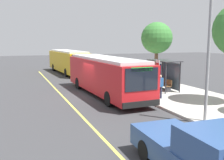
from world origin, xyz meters
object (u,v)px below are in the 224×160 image
object	(u,v)px
pickup_truck	(202,156)
pedestrian_commuter	(160,85)
transit_bus_main	(105,74)
transit_bus_second	(68,61)
route_sign_post	(158,74)
waiting_bench	(164,85)

from	to	relation	value
pickup_truck	pedestrian_commuter	bearing A→B (deg)	154.87
transit_bus_main	transit_bus_second	distance (m)	14.88
transit_bus_main	transit_bus_second	bearing A→B (deg)	179.20
transit_bus_main	route_sign_post	distance (m)	4.45
pickup_truck	waiting_bench	world-z (taller)	pickup_truck
transit_bus_main	route_sign_post	xyz separation A→B (m)	(3.71, 2.43, 0.34)
transit_bus_main	transit_bus_second	world-z (taller)	same
transit_bus_second	pedestrian_commuter	xyz separation A→B (m)	(18.12, 2.73, -0.50)
route_sign_post	pedestrian_commuter	distance (m)	1.09
transit_bus_main	pickup_truck	distance (m)	13.21
transit_bus_second	route_sign_post	size ratio (longest dim) A/B	4.00
pickup_truck	waiting_bench	xyz separation A→B (m)	(-12.30, 6.56, -0.22)
route_sign_post	transit_bus_main	bearing A→B (deg)	-146.81
transit_bus_second	pedestrian_commuter	bearing A→B (deg)	8.58
transit_bus_second	waiting_bench	world-z (taller)	transit_bus_second
route_sign_post	waiting_bench	bearing A→B (deg)	140.02
transit_bus_main	pickup_truck	bearing A→B (deg)	-7.30
waiting_bench	route_sign_post	world-z (taller)	route_sign_post
transit_bus_main	pedestrian_commuter	size ratio (longest dim) A/B	6.74
pedestrian_commuter	route_sign_post	bearing A→B (deg)	-47.35
pickup_truck	waiting_bench	bearing A→B (deg)	151.92
transit_bus_second	route_sign_post	distance (m)	18.72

